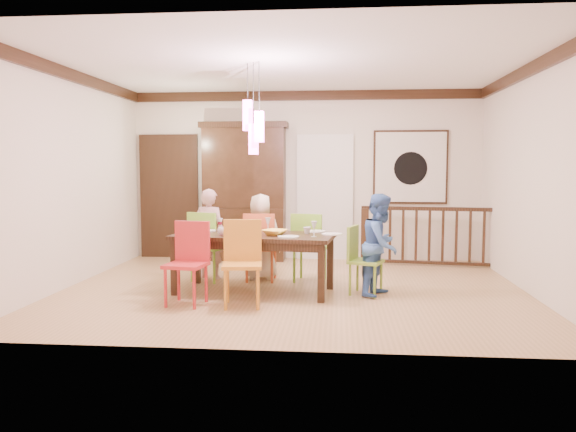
# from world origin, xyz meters

# --- Properties ---
(floor) EXTENTS (6.00, 6.00, 0.00)m
(floor) POSITION_xyz_m (0.00, 0.00, 0.00)
(floor) COLOR #A98552
(floor) RESTS_ON ground
(ceiling) EXTENTS (6.00, 6.00, 0.00)m
(ceiling) POSITION_xyz_m (0.00, 0.00, 2.90)
(ceiling) COLOR white
(ceiling) RESTS_ON wall_back
(wall_back) EXTENTS (6.00, 0.00, 6.00)m
(wall_back) POSITION_xyz_m (0.00, 2.50, 1.45)
(wall_back) COLOR beige
(wall_back) RESTS_ON floor
(wall_left) EXTENTS (0.00, 5.00, 5.00)m
(wall_left) POSITION_xyz_m (-3.00, 0.00, 1.45)
(wall_left) COLOR beige
(wall_left) RESTS_ON floor
(wall_right) EXTENTS (0.00, 5.00, 5.00)m
(wall_right) POSITION_xyz_m (3.00, 0.00, 1.45)
(wall_right) COLOR beige
(wall_right) RESTS_ON floor
(crown_molding) EXTENTS (6.00, 5.00, 0.16)m
(crown_molding) POSITION_xyz_m (0.00, 0.00, 2.82)
(crown_molding) COLOR black
(crown_molding) RESTS_ON wall_back
(panel_door) EXTENTS (1.04, 0.07, 2.24)m
(panel_door) POSITION_xyz_m (-2.40, 2.45, 1.05)
(panel_door) COLOR black
(panel_door) RESTS_ON wall_back
(white_doorway) EXTENTS (0.97, 0.05, 2.22)m
(white_doorway) POSITION_xyz_m (0.35, 2.46, 1.05)
(white_doorway) COLOR silver
(white_doorway) RESTS_ON wall_back
(painting) EXTENTS (1.25, 0.06, 1.25)m
(painting) POSITION_xyz_m (1.80, 2.46, 1.60)
(painting) COLOR black
(painting) RESTS_ON wall_back
(pendant_cluster) EXTENTS (0.27, 0.21, 1.14)m
(pendant_cluster) POSITION_xyz_m (-0.48, -0.22, 2.11)
(pendant_cluster) COLOR #FF4CBC
(pendant_cluster) RESTS_ON ceiling
(dining_table) EXTENTS (2.11, 1.15, 0.75)m
(dining_table) POSITION_xyz_m (-0.48, -0.22, 0.66)
(dining_table) COLOR black
(dining_table) RESTS_ON floor
(chair_far_left) EXTENTS (0.56, 0.56, 0.98)m
(chair_far_left) POSITION_xyz_m (-1.22, 0.45, 0.56)
(chair_far_left) COLOR #77BA30
(chair_far_left) RESTS_ON floor
(chair_far_mid) EXTENTS (0.44, 0.44, 0.96)m
(chair_far_mid) POSITION_xyz_m (-0.49, 0.52, 0.55)
(chair_far_mid) COLOR #BD4C25
(chair_far_mid) RESTS_ON floor
(chair_far_right) EXTENTS (0.52, 0.52, 0.97)m
(chair_far_right) POSITION_xyz_m (0.19, 0.53, 0.55)
(chair_far_right) COLOR #67A226
(chair_far_right) RESTS_ON floor
(chair_near_left) EXTENTS (0.50, 0.50, 0.96)m
(chair_near_left) POSITION_xyz_m (-1.17, -0.95, 0.55)
(chair_near_left) COLOR red
(chair_near_left) RESTS_ON floor
(chair_near_mid) EXTENTS (0.50, 0.50, 0.99)m
(chair_near_mid) POSITION_xyz_m (-0.51, -0.96, 0.57)
(chair_near_mid) COLOR orange
(chair_near_mid) RESTS_ON floor
(chair_end_right) EXTENTS (0.49, 0.49, 0.86)m
(chair_end_right) POSITION_xyz_m (0.94, -0.22, 0.49)
(chair_end_right) COLOR #7CA62F
(chair_end_right) RESTS_ON floor
(china_hutch) EXTENTS (1.50, 0.46, 2.36)m
(china_hutch) POSITION_xyz_m (-1.03, 2.30, 1.19)
(china_hutch) COLOR black
(china_hutch) RESTS_ON floor
(balustrade) EXTENTS (2.22, 0.37, 0.96)m
(balustrade) POSITION_xyz_m (2.06, 1.95, 0.50)
(balustrade) COLOR black
(balustrade) RESTS_ON floor
(person_far_left) EXTENTS (0.52, 0.40, 1.29)m
(person_far_left) POSITION_xyz_m (-1.26, 0.62, 0.65)
(person_far_left) COLOR beige
(person_far_left) RESTS_ON floor
(person_far_mid) EXTENTS (0.66, 0.50, 1.23)m
(person_far_mid) POSITION_xyz_m (-0.51, 0.60, 0.61)
(person_far_mid) COLOR beige
(person_far_mid) RESTS_ON floor
(person_end_right) EXTENTS (0.70, 0.77, 1.27)m
(person_end_right) POSITION_xyz_m (1.12, -0.25, 0.64)
(person_end_right) COLOR #3F69B0
(person_end_right) RESTS_ON floor
(serving_bowl) EXTENTS (0.38, 0.38, 0.07)m
(serving_bowl) POSITION_xyz_m (-0.20, -0.32, 0.79)
(serving_bowl) COLOR yellow
(serving_bowl) RESTS_ON dining_table
(small_bowl) EXTENTS (0.24, 0.24, 0.06)m
(small_bowl) POSITION_xyz_m (-0.69, -0.20, 0.78)
(small_bowl) COLOR white
(small_bowl) RESTS_ON dining_table
(cup_left) EXTENTS (0.16, 0.16, 0.11)m
(cup_left) POSITION_xyz_m (-0.84, -0.42, 0.80)
(cup_left) COLOR silver
(cup_left) RESTS_ON dining_table
(cup_right) EXTENTS (0.10, 0.10, 0.09)m
(cup_right) POSITION_xyz_m (0.19, -0.14, 0.79)
(cup_right) COLOR silver
(cup_right) RESTS_ON dining_table
(plate_far_left) EXTENTS (0.26, 0.26, 0.01)m
(plate_far_left) POSITION_xyz_m (-1.17, 0.04, 0.76)
(plate_far_left) COLOR white
(plate_far_left) RESTS_ON dining_table
(plate_far_mid) EXTENTS (0.26, 0.26, 0.01)m
(plate_far_mid) POSITION_xyz_m (-0.55, 0.02, 0.76)
(plate_far_mid) COLOR white
(plate_far_mid) RESTS_ON dining_table
(plate_far_right) EXTENTS (0.26, 0.26, 0.01)m
(plate_far_right) POSITION_xyz_m (0.30, 0.10, 0.76)
(plate_far_right) COLOR white
(plate_far_right) RESTS_ON dining_table
(plate_near_left) EXTENTS (0.26, 0.26, 0.01)m
(plate_near_left) POSITION_xyz_m (-1.10, -0.57, 0.76)
(plate_near_left) COLOR white
(plate_near_left) RESTS_ON dining_table
(plate_near_mid) EXTENTS (0.26, 0.26, 0.01)m
(plate_near_mid) POSITION_xyz_m (-0.02, -0.52, 0.76)
(plate_near_mid) COLOR white
(plate_near_mid) RESTS_ON dining_table
(plate_end_right) EXTENTS (0.26, 0.26, 0.01)m
(plate_end_right) POSITION_xyz_m (0.51, -0.19, 0.76)
(plate_end_right) COLOR white
(plate_end_right) RESTS_ON dining_table
(wine_glass_a) EXTENTS (0.08, 0.08, 0.19)m
(wine_glass_a) POSITION_xyz_m (-0.95, -0.11, 0.84)
(wine_glass_a) COLOR #590C19
(wine_glass_a) RESTS_ON dining_table
(wine_glass_b) EXTENTS (0.08, 0.08, 0.19)m
(wine_glass_b) POSITION_xyz_m (-0.33, 0.03, 0.84)
(wine_glass_b) COLOR silver
(wine_glass_b) RESTS_ON dining_table
(wine_glass_c) EXTENTS (0.08, 0.08, 0.19)m
(wine_glass_c) POSITION_xyz_m (-0.63, -0.50, 0.84)
(wine_glass_c) COLOR #590C19
(wine_glass_c) RESTS_ON dining_table
(wine_glass_d) EXTENTS (0.08, 0.08, 0.19)m
(wine_glass_d) POSITION_xyz_m (0.29, -0.42, 0.84)
(wine_glass_d) COLOR silver
(wine_glass_d) RESTS_ON dining_table
(napkin) EXTENTS (0.18, 0.14, 0.01)m
(napkin) POSITION_xyz_m (-0.55, -0.62, 0.76)
(napkin) COLOR #D83359
(napkin) RESTS_ON dining_table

